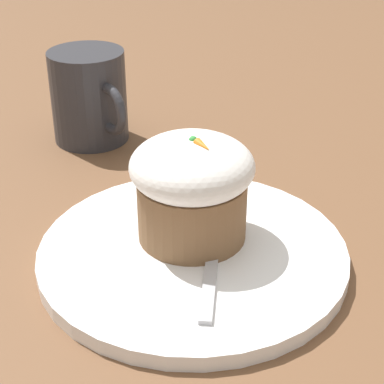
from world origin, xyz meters
name	(u,v)px	position (x,y,z in m)	size (l,w,h in m)	color
ground_plane	(193,260)	(0.00, 0.00, 0.00)	(4.00, 4.00, 0.00)	brown
dessert_plate	(193,254)	(0.00, 0.00, 0.01)	(0.26, 0.26, 0.01)	white
carrot_cake	(192,186)	(-0.01, 0.01, 0.06)	(0.10, 0.10, 0.09)	brown
spoon	(213,251)	(0.02, 0.01, 0.02)	(0.11, 0.10, 0.01)	#B7B7BC
coffee_cup	(90,97)	(-0.27, 0.05, 0.05)	(0.12, 0.09, 0.11)	#2D2D33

